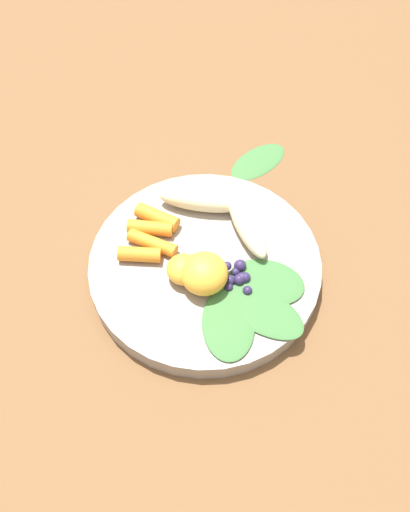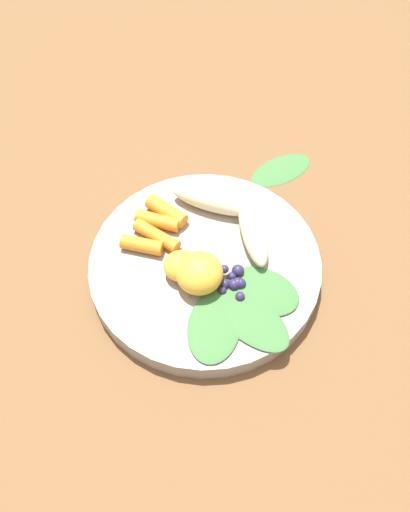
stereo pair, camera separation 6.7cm
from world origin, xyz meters
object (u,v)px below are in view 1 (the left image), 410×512
Objects in this scene: banana_peeled_right at (247,224)px; kale_leaf_stray at (258,161)px; banana_peeled_left at (202,200)px; bowl at (205,266)px; orange_segment_near at (204,274)px.

kale_leaf_stray is at bearing -28.92° from banana_peeled_right.
banana_peeled_left is 0.14m from kale_leaf_stray.
banana_peeled_left is at bearing 36.79° from banana_peeled_right.
banana_peeled_left reaches higher than bowl.
orange_segment_near reaches higher than banana_peeled_left.
orange_segment_near is (0.07, 0.09, 0.01)m from banana_peeled_left.
banana_peeled_right is 0.15m from kale_leaf_stray.
banana_peeled_right is 0.09m from orange_segment_near.
banana_peeled_right is (-0.02, 0.07, 0.00)m from banana_peeled_left.
banana_peeled_right is at bearing 178.88° from bowl.
banana_peeled_right reaches higher than kale_leaf_stray.
bowl reaches higher than kale_leaf_stray.
orange_segment_near reaches higher than bowl.
banana_peeled_right is 1.15× the size of kale_leaf_stray.
kale_leaf_stray is at bearing -118.46° from banana_peeled_left.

